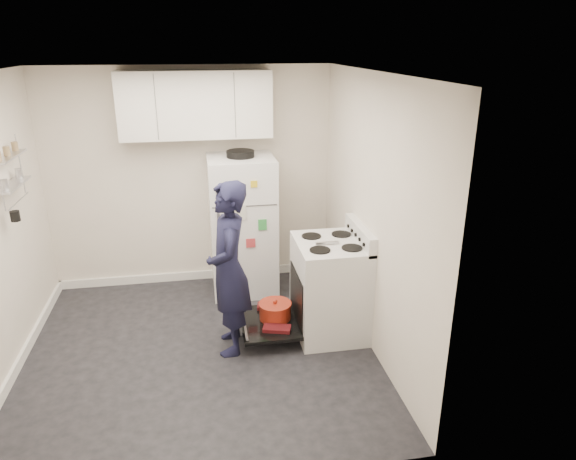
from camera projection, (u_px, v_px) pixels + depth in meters
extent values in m
cube|color=black|center=(200.00, 351.00, 4.81)|extent=(3.20, 3.20, 0.01)
cube|color=white|center=(181.00, 73.00, 3.94)|extent=(3.20, 3.20, 0.01)
cube|color=beige|center=(191.00, 179.00, 5.85)|extent=(3.20, 0.01, 2.50)
cube|color=beige|center=(192.00, 320.00, 2.90)|extent=(3.20, 0.01, 2.50)
cube|color=beige|center=(371.00, 215.00, 4.64)|extent=(0.01, 3.20, 2.50)
cube|color=white|center=(19.00, 364.00, 4.53)|extent=(0.03, 3.20, 0.10)
cube|color=white|center=(198.00, 275.00, 6.26)|extent=(3.20, 0.03, 0.10)
cube|color=silver|center=(330.00, 289.00, 5.00)|extent=(0.65, 0.76, 0.92)
cube|color=black|center=(322.00, 295.00, 5.01)|extent=(0.53, 0.60, 0.52)
cube|color=orange|center=(349.00, 293.00, 5.05)|extent=(0.02, 0.56, 0.46)
cylinder|color=black|center=(327.00, 311.00, 5.08)|extent=(0.34, 0.34, 0.02)
cube|color=silver|center=(360.00, 235.00, 4.86)|extent=(0.08, 0.76, 0.18)
cube|color=silver|center=(331.00, 244.00, 4.83)|extent=(0.65, 0.76, 0.03)
cube|color=#B2B2B7|center=(327.00, 243.00, 4.77)|extent=(0.22, 0.03, 0.01)
cube|color=black|center=(269.00, 323.00, 5.01)|extent=(0.55, 0.70, 0.03)
cylinder|color=#B2B2B7|center=(244.00, 322.00, 4.96)|extent=(0.02, 0.66, 0.02)
cylinder|color=#A82A17|center=(275.00, 312.00, 5.04)|extent=(0.31, 0.31, 0.14)
cylinder|color=#A82A17|center=(275.00, 304.00, 5.01)|extent=(0.32, 0.32, 0.02)
sphere|color=#A82A17|center=(275.00, 302.00, 5.00)|extent=(0.04, 0.04, 0.04)
cube|color=maroon|center=(277.00, 329.00, 4.84)|extent=(0.29, 0.20, 0.04)
cube|color=maroon|center=(270.00, 306.00, 5.25)|extent=(0.28, 0.18, 0.04)
cube|color=white|center=(243.00, 225.00, 5.78)|extent=(0.72, 0.70, 1.56)
cube|color=#4C4C4C|center=(245.00, 206.00, 5.34)|extent=(0.68, 0.01, 0.01)
cube|color=#B2B2B7|center=(217.00, 197.00, 5.24)|extent=(0.03, 0.03, 0.20)
cube|color=#B2B2B7|center=(219.00, 235.00, 5.38)|extent=(0.03, 0.03, 0.55)
cylinder|color=black|center=(240.00, 154.00, 5.50)|extent=(0.30, 0.30, 0.07)
cube|color=beige|center=(240.00, 213.00, 5.35)|extent=(0.12, 0.01, 0.16)
cube|color=#F7F83A|center=(230.00, 192.00, 5.25)|extent=(0.06, 0.01, 0.06)
cube|color=gold|center=(254.00, 184.00, 5.27)|extent=(0.07, 0.01, 0.07)
cube|color=green|center=(262.00, 225.00, 5.44)|extent=(0.09, 0.01, 0.12)
cube|color=#BD363A|center=(251.00, 243.00, 5.49)|extent=(0.10, 0.01, 0.10)
cube|color=silver|center=(196.00, 105.00, 5.42)|extent=(1.60, 0.33, 0.70)
cube|color=#B2B2B7|center=(8.00, 157.00, 4.40)|extent=(0.14, 0.60, 0.02)
cube|color=#B2B2B7|center=(13.00, 185.00, 4.48)|extent=(0.14, 0.60, 0.02)
cylinder|color=black|center=(15.00, 216.00, 4.40)|extent=(0.08, 0.08, 0.09)
imported|color=black|center=(229.00, 269.00, 4.60)|extent=(0.40, 0.60, 1.62)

